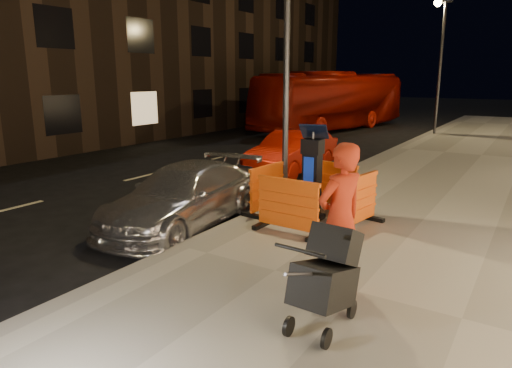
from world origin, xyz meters
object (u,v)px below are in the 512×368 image
Objects in this scene: parking_kiosk at (312,175)px; barrier_bldgside at (359,201)px; car_red at (292,173)px; bus_doubledecker at (332,129)px; car_silver at (185,225)px; stroller at (324,280)px; barrier_front at (288,206)px; barrier_back at (331,185)px; man at (340,219)px; barrier_kerbside at (269,188)px.

barrier_bldgside is (0.95, 0.00, -0.39)m from parking_kiosk.
car_red is 11.86m from bus_doubledecker.
stroller is (3.94, -2.21, 0.70)m from car_silver.
barrier_back is at bearing 92.37° from barrier_front.
car_red is 8.19m from man.
man reaches higher than barrier_bldgside.
barrier_front is 1.34m from barrier_bldgside.
barrier_back is at bearing -57.37° from bus_doubledecker.
man is at bearing -156.06° from barrier_bldgside.
parking_kiosk reaches higher than car_red.
barrier_front is 0.64× the size of man.
parking_kiosk is 3.05m from man.
bus_doubledecker is at bearing 119.16° from parking_kiosk.
parking_kiosk is at bearing 92.37° from barrier_front.
barrier_front and barrier_back have the same top height.
stroller reaches higher than barrier_front.
barrier_front is 1.14× the size of stroller.
car_red is (-0.58, 5.57, 0.00)m from car_silver.
bus_doubledecker is (-6.24, 15.61, -1.02)m from parking_kiosk.
barrier_front is 1.90m from barrier_back.
bus_doubledecker is 10.17× the size of stroller.
barrier_bldgside is at bearing -49.43° from car_red.
man is (4.32, -6.88, 1.12)m from car_red.
barrier_back is 3.92m from man.
car_silver is (-1.17, -1.28, -0.64)m from barrier_kerbside.
car_silver is 17.39m from bus_doubledecker.
barrier_kerbside is 0.31× the size of car_silver.
parking_kiosk is at bearing 26.33° from car_silver.
barrier_front and barrier_kerbside have the same top height.
barrier_bldgside is (0.95, -0.95, 0.00)m from barrier_back.
bus_doubledecker is at bearing 98.94° from car_silver.
barrier_kerbside is at bearing -61.70° from bus_doubledecker.
car_red is (-2.70, 3.34, -0.64)m from barrier_back.
barrier_bldgside is at bearing 7.37° from parking_kiosk.
barrier_back is (0.00, 0.95, -0.39)m from parking_kiosk.
barrier_front reaches higher than car_red.
barrier_bldgside is 1.14× the size of stroller.
stroller is (1.82, -2.54, 0.06)m from barrier_front.
man is (3.74, -1.31, 1.12)m from car_silver.
barrier_kerbside is (-0.95, 0.00, -0.39)m from parking_kiosk.
man reaches higher than barrier_front.
barrier_kerbside is 1.85m from car_silver.
man is (2.57, -2.59, 0.48)m from barrier_kerbside.
stroller is at bearing 35.24° from man.
barrier_bldgside is 5.67m from car_red.
bus_doubledecker is at bearing 107.61° from car_red.
car_silver is at bearing -83.87° from car_red.
barrier_back and barrier_bldgside have the same top height.
barrier_front is 2.35m from man.
stroller is (8.06, -19.10, 0.70)m from bus_doubledecker.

